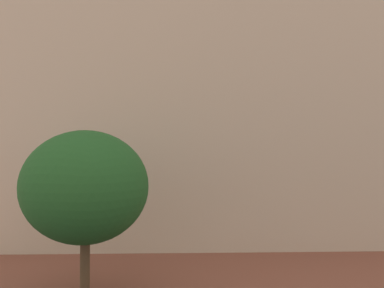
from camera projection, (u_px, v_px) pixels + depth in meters
The scene contains 2 objects.
landmark_building at pixel (214, 89), 28.73m from camera, with size 27.56×15.88×36.30m.
tree_curb_far at pixel (85, 187), 14.58m from camera, with size 4.61×4.61×6.08m.
Camera 1 is at (-0.08, -1.82, 5.28)m, focal length 37.39 mm.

